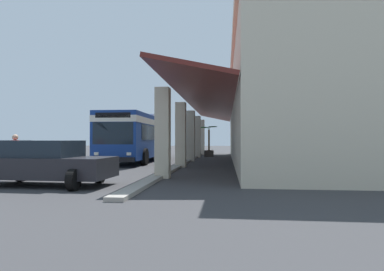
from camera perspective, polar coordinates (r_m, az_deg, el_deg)
name	(u,v)px	position (r m, az deg, el deg)	size (l,w,h in m)	color
ground	(242,161)	(23.03, 8.87, -4.49)	(120.00, 120.00, 0.00)	#38383A
curb_strip	(188,160)	(22.75, -0.70, -4.39)	(30.18, 0.50, 0.12)	#9E998E
plaza_building	(330,110)	(23.69, 23.17, 4.19)	(25.45, 16.52, 7.03)	beige
transit_bus	(139,135)	(23.10, -9.26, 0.12)	(11.24, 2.93, 3.34)	navy
parked_sedan_charcoal	(43,162)	(11.66, -24.76, -4.34)	(2.56, 4.47, 1.47)	#232328
parked_sedan_tan	(8,151)	(25.47, -29.65, -2.35)	(4.45, 2.10, 1.47)	#9E845B
pedestrian	(15,153)	(14.79, -28.72, -2.72)	(0.67, 0.40, 1.71)	#726651
potted_palm	(209,149)	(28.83, 3.00, -2.37)	(2.04, 1.73, 2.75)	#4C4742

